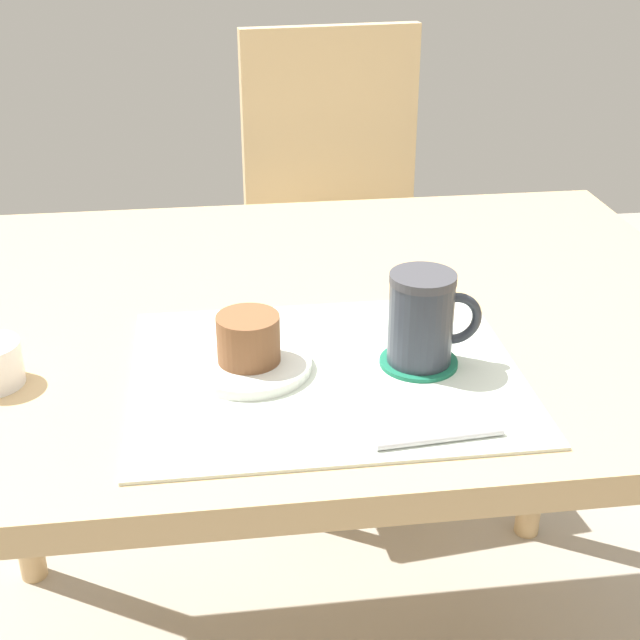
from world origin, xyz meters
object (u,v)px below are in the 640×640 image
at_px(pastry_plate, 249,365).
at_px(coffee_mug, 423,318).
at_px(wooden_chair, 342,241).
at_px(pastry, 248,338).
at_px(dining_table, 307,359).

xyz_separation_m(pastry_plate, coffee_mug, (0.19, -0.01, 0.05)).
bearing_deg(wooden_chair, pastry, 68.70).
xyz_separation_m(wooden_chair, pastry, (-0.25, -0.91, 0.25)).
xyz_separation_m(dining_table, wooden_chair, (0.16, 0.74, -0.13)).
distance_m(pastry_plate, pastry, 0.03).
bearing_deg(coffee_mug, pastry, 176.32).
distance_m(wooden_chair, pastry, 0.97).
bearing_deg(coffee_mug, pastry_plate, 176.32).
relative_size(wooden_chair, pastry_plate, 6.79).
bearing_deg(pastry, dining_table, 63.39).
bearing_deg(pastry_plate, wooden_chair, 74.66).
relative_size(dining_table, wooden_chair, 1.16).
distance_m(dining_table, wooden_chair, 0.77).
height_order(wooden_chair, pastry, wooden_chair).
distance_m(dining_table, coffee_mug, 0.26).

